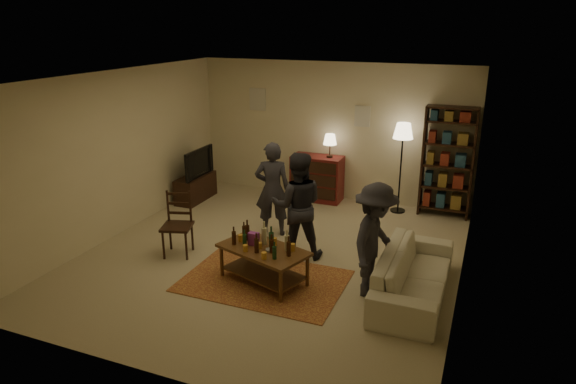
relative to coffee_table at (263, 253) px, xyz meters
The scene contains 13 objects.
floor 0.92m from the coffee_table, 105.94° to the left, with size 6.00×6.00×0.00m, color #C6B793.
room_shell 4.10m from the coffee_table, 103.05° to the left, with size 6.00×6.00×6.00m.
rug 0.43m from the coffee_table, 39.70° to the right, with size 2.20×1.50×0.01m, color maroon.
coffee_table is the anchor object (origin of this frame).
dining_chair 1.63m from the coffee_table, 167.73° to the left, with size 0.54×0.54×1.00m.
tv_stand 3.72m from the coffee_table, 135.92° to the left, with size 0.40×1.00×1.06m.
dresser 3.52m from the coffee_table, 96.79° to the left, with size 1.00×0.50×1.36m.
bookshelf 4.14m from the coffee_table, 60.44° to the left, with size 0.90×0.34×2.02m.
floor_lamp 3.78m from the coffee_table, 70.44° to the left, with size 0.36×0.36×1.69m.
sofa 2.02m from the coffee_table, 11.01° to the left, with size 2.08×0.81×0.61m, color beige.
person_left 1.70m from the coffee_table, 109.12° to the left, with size 0.58×0.38×1.59m, color #2A2931.
person_right 1.01m from the coffee_table, 81.36° to the left, with size 0.80×0.62×1.64m, color #25252C.
person_by_sofa 1.53m from the coffee_table, ahead, with size 0.99×0.57×1.53m, color #2B2A32.
Camera 1 is at (2.92, -6.56, 3.45)m, focal length 32.00 mm.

